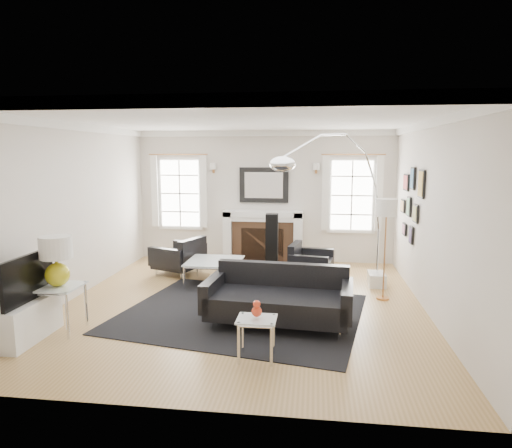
# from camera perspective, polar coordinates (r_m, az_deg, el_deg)

# --- Properties ---
(floor) EXTENTS (6.00, 6.00, 0.00)m
(floor) POSITION_cam_1_polar(r_m,az_deg,el_deg) (7.20, -1.69, -9.95)
(floor) COLOR olive
(floor) RESTS_ON ground
(back_wall) EXTENTS (5.50, 0.04, 2.80)m
(back_wall) POSITION_cam_1_polar(r_m,az_deg,el_deg) (9.84, 1.02, 3.45)
(back_wall) COLOR beige
(back_wall) RESTS_ON floor
(front_wall) EXTENTS (5.50, 0.04, 2.80)m
(front_wall) POSITION_cam_1_polar(r_m,az_deg,el_deg) (3.99, -8.57, -4.51)
(front_wall) COLOR beige
(front_wall) RESTS_ON floor
(left_wall) EXTENTS (0.04, 6.00, 2.80)m
(left_wall) POSITION_cam_1_polar(r_m,az_deg,el_deg) (7.80, -22.12, 1.41)
(left_wall) COLOR beige
(left_wall) RESTS_ON floor
(right_wall) EXTENTS (0.04, 6.00, 2.80)m
(right_wall) POSITION_cam_1_polar(r_m,az_deg,el_deg) (7.00, 21.09, 0.70)
(right_wall) COLOR beige
(right_wall) RESTS_ON floor
(ceiling) EXTENTS (5.50, 6.00, 0.02)m
(ceiling) POSITION_cam_1_polar(r_m,az_deg,el_deg) (6.84, -1.80, 12.86)
(ceiling) COLOR white
(ceiling) RESTS_ON back_wall
(crown_molding) EXTENTS (5.50, 6.00, 0.12)m
(crown_molding) POSITION_cam_1_polar(r_m,az_deg,el_deg) (6.84, -1.80, 12.36)
(crown_molding) COLOR white
(crown_molding) RESTS_ON back_wall
(fireplace) EXTENTS (1.70, 0.69, 1.11)m
(fireplace) POSITION_cam_1_polar(r_m,az_deg,el_deg) (9.75, 0.87, -1.69)
(fireplace) COLOR white
(fireplace) RESTS_ON floor
(mantel_mirror) EXTENTS (1.05, 0.07, 0.75)m
(mantel_mirror) POSITION_cam_1_polar(r_m,az_deg,el_deg) (9.77, 0.99, 4.88)
(mantel_mirror) COLOR black
(mantel_mirror) RESTS_ON back_wall
(window_left) EXTENTS (1.24, 0.15, 1.62)m
(window_left) POSITION_cam_1_polar(r_m,az_deg,el_deg) (10.15, -9.47, 3.83)
(window_left) COLOR white
(window_left) RESTS_ON back_wall
(window_right) EXTENTS (1.24, 0.15, 1.62)m
(window_right) POSITION_cam_1_polar(r_m,az_deg,el_deg) (9.75, 11.88, 3.56)
(window_right) COLOR white
(window_right) RESTS_ON back_wall
(gallery_wall) EXTENTS (0.04, 1.73, 1.29)m
(gallery_wall) POSITION_cam_1_polar(r_m,az_deg,el_deg) (8.23, 18.81, 2.88)
(gallery_wall) COLOR black
(gallery_wall) RESTS_ON right_wall
(tv_unit) EXTENTS (0.35, 1.00, 1.09)m
(tv_unit) POSITION_cam_1_polar(r_m,az_deg,el_deg) (6.46, -26.63, -10.07)
(tv_unit) COLOR white
(tv_unit) RESTS_ON floor
(area_rug) EXTENTS (3.81, 3.36, 0.01)m
(area_rug) POSITION_cam_1_polar(r_m,az_deg,el_deg) (6.80, -1.84, -11.04)
(area_rug) COLOR black
(area_rug) RESTS_ON floor
(sofa) EXTENTS (2.04, 1.07, 0.64)m
(sofa) POSITION_cam_1_polar(r_m,az_deg,el_deg) (6.32, 2.88, -9.32)
(sofa) COLOR black
(sofa) RESTS_ON floor
(armchair_left) EXTENTS (1.03, 1.09, 0.59)m
(armchair_left) POSITION_cam_1_polar(r_m,az_deg,el_deg) (8.98, -9.39, -4.10)
(armchair_left) COLOR black
(armchair_left) RESTS_ON floor
(armchair_right) EXTENTS (0.86, 0.93, 0.55)m
(armchair_right) POSITION_cam_1_polar(r_m,az_deg,el_deg) (8.53, 6.62, -4.88)
(armchair_right) COLOR black
(armchair_right) RESTS_ON floor
(coffee_table) EXTENTS (0.96, 0.96, 0.42)m
(coffee_table) POSITION_cam_1_polar(r_m,az_deg,el_deg) (8.22, -5.19, -4.76)
(coffee_table) COLOR silver
(coffee_table) RESTS_ON floor
(side_table_left) EXTENTS (0.56, 0.56, 0.61)m
(side_table_left) POSITION_cam_1_polar(r_m,az_deg,el_deg) (6.53, -23.43, -8.05)
(side_table_left) COLOR silver
(side_table_left) RESTS_ON floor
(nesting_table) EXTENTS (0.44, 0.37, 0.49)m
(nesting_table) POSITION_cam_1_polar(r_m,az_deg,el_deg) (5.25, 0.09, -12.85)
(nesting_table) COLOR silver
(nesting_table) RESTS_ON floor
(gourd_lamp) EXTENTS (0.41, 0.41, 0.66)m
(gourd_lamp) POSITION_cam_1_polar(r_m,az_deg,el_deg) (6.41, -23.69, -3.86)
(gourd_lamp) COLOR gold
(gourd_lamp) RESTS_ON side_table_left
(orange_vase) EXTENTS (0.12, 0.12, 0.19)m
(orange_vase) POSITION_cam_1_polar(r_m,az_deg,el_deg) (5.18, 0.09, -10.64)
(orange_vase) COLOR red
(orange_vase) RESTS_ON nesting_table
(arc_floor_lamp) EXTENTS (1.93, 1.79, 2.73)m
(arc_floor_lamp) POSITION_cam_1_polar(r_m,az_deg,el_deg) (7.41, 9.81, 2.18)
(arc_floor_lamp) COLOR white
(arc_floor_lamp) RESTS_ON floor
(stick_floor_lamp) EXTENTS (0.33, 0.33, 1.62)m
(stick_floor_lamp) POSITION_cam_1_polar(r_m,az_deg,el_deg) (7.40, 16.00, 1.37)
(stick_floor_lamp) COLOR #AF723C
(stick_floor_lamp) RESTS_ON floor
(speaker_tower) EXTENTS (0.24, 0.24, 1.17)m
(speaker_tower) POSITION_cam_1_polar(r_m,az_deg,el_deg) (8.81, 1.99, -2.53)
(speaker_tower) COLOR black
(speaker_tower) RESTS_ON floor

